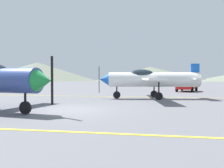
% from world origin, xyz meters
% --- Properties ---
extents(ground_plane, '(400.00, 400.00, 0.00)m').
position_xyz_m(ground_plane, '(0.00, 0.00, 0.00)').
color(ground_plane, slate).
extents(apron_line_near, '(80.00, 0.16, 0.01)m').
position_xyz_m(apron_line_near, '(0.00, -4.71, 0.01)').
color(apron_line_near, yellow).
rests_on(apron_line_near, ground_plane).
extents(apron_line_far, '(80.00, 0.16, 0.01)m').
position_xyz_m(apron_line_far, '(0.00, 8.76, 0.01)').
color(apron_line_far, yellow).
rests_on(apron_line_far, ground_plane).
extents(airplane_mid, '(8.20, 9.40, 2.81)m').
position_xyz_m(airplane_mid, '(4.09, 7.34, 1.58)').
color(airplane_mid, white).
rests_on(airplane_mid, ground_plane).
extents(car_sedan, '(3.13, 4.65, 1.62)m').
position_xyz_m(car_sedan, '(8.54, 18.28, 0.84)').
color(car_sedan, red).
rests_on(car_sedan, ground_plane).
extents(hill_left, '(75.18, 75.18, 11.71)m').
position_xyz_m(hill_left, '(-67.75, 124.41, 5.86)').
color(hill_left, slate).
rests_on(hill_left, ground_plane).
extents(hill_centerleft, '(80.11, 80.11, 9.96)m').
position_xyz_m(hill_centerleft, '(3.15, 158.06, 4.98)').
color(hill_centerleft, slate).
rests_on(hill_centerleft, ground_plane).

